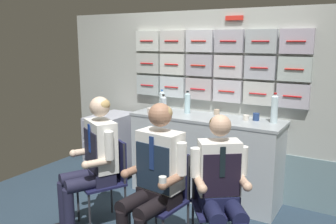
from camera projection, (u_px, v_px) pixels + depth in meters
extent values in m
cube|color=#AFB3AD|center=(211.00, 102.00, 4.25)|extent=(4.20, 0.06, 2.15)
cube|color=slate|center=(209.00, 165.00, 4.37)|extent=(4.12, 0.01, 0.58)
cube|color=#ABB7B9|center=(149.00, 85.00, 4.59)|extent=(0.33, 0.06, 0.25)
cylinder|color=red|center=(147.00, 85.00, 4.56)|extent=(0.19, 0.01, 0.01)
cube|color=silver|center=(173.00, 87.00, 4.41)|extent=(0.33, 0.06, 0.25)
cylinder|color=red|center=(171.00, 87.00, 4.38)|extent=(0.19, 0.01, 0.01)
cube|color=#BDB4B8|center=(199.00, 89.00, 4.23)|extent=(0.33, 0.06, 0.25)
cylinder|color=red|center=(198.00, 89.00, 4.20)|extent=(0.19, 0.01, 0.01)
cube|color=silver|center=(227.00, 91.00, 4.05)|extent=(0.33, 0.06, 0.25)
cylinder|color=red|center=(226.00, 91.00, 4.02)|extent=(0.19, 0.01, 0.01)
cube|color=silver|center=(259.00, 93.00, 3.88)|extent=(0.33, 0.06, 0.25)
cylinder|color=red|center=(258.00, 94.00, 3.84)|extent=(0.19, 0.01, 0.01)
cube|color=#B9B4C1|center=(293.00, 96.00, 3.70)|extent=(0.33, 0.06, 0.25)
cylinder|color=red|center=(292.00, 96.00, 3.66)|extent=(0.19, 0.01, 0.01)
cube|color=#B7BCB6|center=(148.00, 63.00, 4.54)|extent=(0.33, 0.06, 0.25)
cylinder|color=red|center=(147.00, 63.00, 4.50)|extent=(0.19, 0.01, 0.01)
cube|color=silver|center=(173.00, 64.00, 4.36)|extent=(0.33, 0.06, 0.25)
cylinder|color=red|center=(171.00, 64.00, 4.33)|extent=(0.19, 0.01, 0.01)
cube|color=#ACA8B5|center=(199.00, 65.00, 4.18)|extent=(0.33, 0.06, 0.25)
cylinder|color=red|center=(198.00, 65.00, 4.15)|extent=(0.19, 0.01, 0.01)
cube|color=silver|center=(228.00, 66.00, 4.00)|extent=(0.33, 0.06, 0.25)
cylinder|color=red|center=(227.00, 67.00, 3.97)|extent=(0.19, 0.01, 0.01)
cube|color=#B1B5C1|center=(260.00, 68.00, 3.82)|extent=(0.33, 0.06, 0.25)
cylinder|color=red|center=(259.00, 68.00, 3.79)|extent=(0.19, 0.01, 0.01)
cube|color=#B2C0BC|center=(295.00, 69.00, 3.64)|extent=(0.33, 0.06, 0.25)
cylinder|color=red|center=(294.00, 69.00, 3.61)|extent=(0.19, 0.01, 0.01)
cube|color=silver|center=(148.00, 41.00, 4.48)|extent=(0.33, 0.06, 0.25)
cylinder|color=red|center=(146.00, 41.00, 4.45)|extent=(0.19, 0.01, 0.01)
cube|color=silver|center=(173.00, 41.00, 4.30)|extent=(0.33, 0.06, 0.25)
cylinder|color=red|center=(171.00, 41.00, 4.27)|extent=(0.19, 0.01, 0.01)
cube|color=silver|center=(200.00, 41.00, 4.12)|extent=(0.33, 0.06, 0.25)
cylinder|color=red|center=(198.00, 41.00, 4.09)|extent=(0.19, 0.01, 0.01)
cube|color=#B0ADBB|center=(229.00, 41.00, 3.94)|extent=(0.33, 0.06, 0.25)
cylinder|color=red|center=(228.00, 41.00, 3.91)|extent=(0.19, 0.01, 0.01)
cube|color=#A7AFB4|center=(261.00, 41.00, 3.76)|extent=(0.33, 0.06, 0.25)
cylinder|color=red|center=(260.00, 41.00, 3.73)|extent=(0.19, 0.01, 0.01)
cube|color=#B2A8BA|center=(297.00, 41.00, 3.58)|extent=(0.33, 0.06, 0.25)
cylinder|color=red|center=(296.00, 41.00, 3.55)|extent=(0.19, 0.01, 0.01)
cube|color=red|center=(234.00, 18.00, 3.88)|extent=(0.20, 0.02, 0.05)
cube|color=#B1B9BF|center=(205.00, 158.00, 4.09)|extent=(1.71, 0.52, 0.93)
cube|color=#A1AAAF|center=(206.00, 118.00, 4.00)|extent=(1.74, 0.53, 0.03)
sphere|color=black|center=(89.00, 182.00, 4.51)|extent=(0.07, 0.07, 0.07)
sphere|color=black|center=(108.00, 187.00, 4.36)|extent=(0.07, 0.07, 0.07)
sphere|color=black|center=(116.00, 169.00, 4.98)|extent=(0.07, 0.07, 0.07)
sphere|color=black|center=(134.00, 173.00, 4.82)|extent=(0.07, 0.07, 0.07)
cube|color=#A8ABBC|center=(111.00, 145.00, 4.58)|extent=(0.40, 0.64, 0.80)
cube|color=#9496A7|center=(95.00, 173.00, 4.36)|extent=(0.35, 0.01, 0.21)
cube|color=#9496A7|center=(94.00, 152.00, 4.31)|extent=(0.35, 0.01, 0.21)
cube|color=#9496A7|center=(93.00, 131.00, 4.25)|extent=(0.35, 0.01, 0.21)
cylinder|color=#28282D|center=(94.00, 121.00, 4.25)|extent=(0.32, 0.02, 0.02)
cylinder|color=#2D2D33|center=(78.00, 201.00, 3.57)|extent=(0.02, 0.02, 0.43)
cylinder|color=#2D2D33|center=(90.00, 216.00, 3.26)|extent=(0.02, 0.02, 0.43)
cylinder|color=#2D2D33|center=(111.00, 193.00, 3.75)|extent=(0.02, 0.02, 0.43)
cylinder|color=#2D2D33|center=(126.00, 207.00, 3.45)|extent=(0.02, 0.02, 0.43)
cube|color=#191B3F|center=(100.00, 182.00, 3.46)|extent=(0.54, 0.54, 0.02)
cube|color=#191B3F|center=(118.00, 158.00, 3.51)|extent=(0.34, 0.20, 0.40)
cylinder|color=#2D2D33|center=(110.00, 154.00, 3.66)|extent=(0.02, 0.02, 0.40)
cylinder|color=#2D2D33|center=(124.00, 164.00, 3.36)|extent=(0.02, 0.02, 0.40)
cylinder|color=#202037|center=(64.00, 203.00, 3.40)|extent=(0.10, 0.10, 0.43)
cylinder|color=#202037|center=(69.00, 211.00, 3.24)|extent=(0.10, 0.10, 0.43)
cylinder|color=#202037|center=(80.00, 177.00, 3.44)|extent=(0.30, 0.40, 0.13)
cylinder|color=#202037|center=(86.00, 183.00, 3.28)|extent=(0.30, 0.40, 0.13)
cube|color=#202037|center=(100.00, 175.00, 3.45)|extent=(0.40, 0.34, 0.12)
cube|color=white|center=(101.00, 145.00, 3.40)|extent=(0.41, 0.35, 0.48)
cube|color=#222233|center=(91.00, 151.00, 3.35)|extent=(0.30, 0.17, 0.39)
cube|color=navy|center=(89.00, 138.00, 3.32)|extent=(0.04, 0.03, 0.27)
cylinder|color=white|center=(93.00, 135.00, 3.56)|extent=(0.08, 0.08, 0.26)
cylinder|color=beige|center=(84.00, 152.00, 3.52)|extent=(0.18, 0.24, 0.07)
sphere|color=beige|center=(73.00, 153.00, 3.47)|extent=(0.08, 0.08, 0.08)
cylinder|color=white|center=(109.00, 146.00, 3.21)|extent=(0.08, 0.08, 0.26)
cylinder|color=beige|center=(97.00, 163.00, 3.20)|extent=(0.18, 0.24, 0.07)
sphere|color=beige|center=(86.00, 165.00, 3.15)|extent=(0.08, 0.08, 0.08)
sphere|color=beige|center=(99.00, 107.00, 3.32)|extent=(0.19, 0.19, 0.19)
ellipsoid|color=tan|center=(101.00, 105.00, 3.33)|extent=(0.25, 0.24, 0.13)
cylinder|color=#2D2D33|center=(156.00, 213.00, 3.32)|extent=(0.02, 0.02, 0.43)
cube|color=#191B3F|center=(159.00, 203.00, 3.03)|extent=(0.44, 0.44, 0.02)
cube|color=#191B3F|center=(172.00, 173.00, 3.13)|extent=(0.37, 0.07, 0.40)
cylinder|color=#2D2D33|center=(156.00, 169.00, 3.23)|extent=(0.02, 0.02, 0.40)
cylinder|color=#2D2D33|center=(189.00, 178.00, 3.02)|extent=(0.02, 0.02, 0.40)
cylinder|color=black|center=(137.00, 200.00, 2.93)|extent=(0.17, 0.40, 0.13)
cylinder|color=black|center=(155.00, 207.00, 2.82)|extent=(0.17, 0.40, 0.13)
cube|color=black|center=(159.00, 195.00, 3.01)|extent=(0.37, 0.24, 0.12)
cube|color=white|center=(160.00, 160.00, 2.97)|extent=(0.39, 0.25, 0.50)
cube|color=#1A283B|center=(152.00, 168.00, 2.89)|extent=(0.34, 0.05, 0.40)
cube|color=navy|center=(152.00, 153.00, 2.86)|extent=(0.04, 0.01, 0.28)
cylinder|color=white|center=(141.00, 149.00, 3.08)|extent=(0.08, 0.08, 0.27)
cylinder|color=#A6755B|center=(134.00, 170.00, 3.01)|extent=(0.09, 0.25, 0.07)
sphere|color=#A6755B|center=(125.00, 174.00, 2.93)|extent=(0.08, 0.08, 0.08)
cylinder|color=white|center=(182.00, 159.00, 2.83)|extent=(0.08, 0.08, 0.27)
cylinder|color=#A6755B|center=(171.00, 181.00, 2.79)|extent=(0.09, 0.25, 0.07)
sphere|color=#A6755B|center=(163.00, 185.00, 2.70)|extent=(0.08, 0.08, 0.08)
cylinder|color=white|center=(163.00, 180.00, 2.69)|extent=(0.06, 0.06, 0.06)
sphere|color=#A6755B|center=(160.00, 115.00, 2.89)|extent=(0.20, 0.20, 0.20)
ellipsoid|color=tan|center=(161.00, 113.00, 2.90)|extent=(0.21, 0.20, 0.14)
cylinder|color=#2D2D33|center=(193.00, 224.00, 3.13)|extent=(0.02, 0.02, 0.43)
cylinder|color=#2D2D33|center=(232.00, 222.00, 3.16)|extent=(0.02, 0.02, 0.43)
cube|color=#191B3F|center=(218.00, 208.00, 2.93)|extent=(0.56, 0.56, 0.02)
cube|color=#191B3F|center=(214.00, 176.00, 3.07)|extent=(0.31, 0.24, 0.40)
cylinder|color=#2D2D33|center=(193.00, 177.00, 3.04)|extent=(0.02, 0.02, 0.40)
cylinder|color=#2D2D33|center=(234.00, 175.00, 3.08)|extent=(0.02, 0.02, 0.40)
cylinder|color=#161939|center=(213.00, 211.00, 2.75)|extent=(0.31, 0.36, 0.13)
cylinder|color=#161939|center=(234.00, 210.00, 2.77)|extent=(0.31, 0.36, 0.13)
cube|color=#161939|center=(219.00, 200.00, 2.91)|extent=(0.37, 0.35, 0.12)
cube|color=white|center=(219.00, 167.00, 2.87)|extent=(0.38, 0.35, 0.44)
cube|color=black|center=(222.00, 176.00, 2.79)|extent=(0.25, 0.19, 0.35)
cube|color=black|center=(223.00, 162.00, 2.76)|extent=(0.04, 0.03, 0.25)
cylinder|color=white|center=(195.00, 162.00, 2.84)|extent=(0.08, 0.08, 0.24)
cylinder|color=#D8AB8D|center=(200.00, 183.00, 2.78)|extent=(0.19, 0.22, 0.07)
sphere|color=#D8AB8D|center=(202.00, 189.00, 2.68)|extent=(0.08, 0.08, 0.08)
cylinder|color=white|center=(243.00, 161.00, 2.88)|extent=(0.08, 0.08, 0.24)
cylinder|color=#D8AB8D|center=(243.00, 182.00, 2.81)|extent=(0.19, 0.22, 0.07)
sphere|color=#D8AB8D|center=(247.00, 187.00, 2.72)|extent=(0.08, 0.08, 0.08)
sphere|color=#D8AB8D|center=(220.00, 125.00, 2.80)|extent=(0.17, 0.17, 0.17)
ellipsoid|color=#513F1F|center=(220.00, 123.00, 2.81)|extent=(0.23, 0.23, 0.12)
cylinder|color=silver|center=(162.00, 101.00, 4.40)|extent=(0.07, 0.07, 0.21)
cone|color=silver|center=(162.00, 92.00, 4.38)|extent=(0.07, 0.07, 0.02)
cylinder|color=blue|center=(162.00, 90.00, 4.37)|extent=(0.03, 0.03, 0.02)
cylinder|color=silver|center=(187.00, 104.00, 4.17)|extent=(0.07, 0.07, 0.22)
cone|color=silver|center=(188.00, 93.00, 4.14)|extent=(0.07, 0.07, 0.02)
cylinder|color=black|center=(188.00, 91.00, 4.14)|extent=(0.03, 0.03, 0.02)
cylinder|color=silver|center=(274.00, 110.00, 3.67)|extent=(0.07, 0.07, 0.28)
cone|color=silver|center=(275.00, 96.00, 3.64)|extent=(0.07, 0.07, 0.02)
cylinder|color=red|center=(275.00, 93.00, 3.64)|extent=(0.03, 0.03, 0.02)
cylinder|color=silver|center=(164.00, 107.00, 4.05)|extent=(0.07, 0.07, 0.20)
cone|color=silver|center=(164.00, 97.00, 4.03)|extent=(0.07, 0.07, 0.02)
cylinder|color=black|center=(163.00, 95.00, 4.03)|extent=(0.03, 0.03, 0.02)
cylinder|color=silver|center=(150.00, 111.00, 4.16)|extent=(0.07, 0.07, 0.07)
cylinder|color=#382114|center=(150.00, 109.00, 4.15)|extent=(0.06, 0.06, 0.01)
cylinder|color=tan|center=(217.00, 112.00, 4.09)|extent=(0.07, 0.07, 0.06)
cylinder|color=#382114|center=(217.00, 110.00, 4.09)|extent=(0.06, 0.06, 0.01)
cylinder|color=navy|center=(256.00, 117.00, 3.80)|extent=(0.07, 0.07, 0.08)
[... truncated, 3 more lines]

